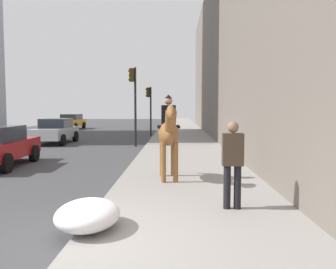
# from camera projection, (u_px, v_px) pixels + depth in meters

# --- Properties ---
(sidewalk_slab) EXTENTS (120.00, 3.94, 0.12)m
(sidewalk_slab) POSITION_uv_depth(u_px,v_px,m) (203.00, 247.00, 5.21)
(sidewalk_slab) COLOR gray
(sidewalk_slab) RESTS_ON ground
(mounted_horse_near) EXTENTS (2.15, 0.68, 2.32)m
(mounted_horse_near) POSITION_uv_depth(u_px,v_px,m) (169.00, 132.00, 9.74)
(mounted_horse_near) COLOR brown
(mounted_horse_near) RESTS_ON sidewalk_slab
(pedestrian_greeting) EXTENTS (0.27, 0.41, 1.70)m
(pedestrian_greeting) POSITION_uv_depth(u_px,v_px,m) (233.00, 159.00, 6.92)
(pedestrian_greeting) COLOR black
(pedestrian_greeting) RESTS_ON sidewalk_slab
(car_near_lane) EXTENTS (4.29, 2.09, 1.44)m
(car_near_lane) POSITION_uv_depth(u_px,v_px,m) (71.00, 121.00, 34.69)
(car_near_lane) COLOR orange
(car_near_lane) RESTS_ON ground
(car_mid_lane) EXTENTS (4.08, 1.89, 1.44)m
(car_mid_lane) POSITION_uv_depth(u_px,v_px,m) (55.00, 131.00, 20.80)
(car_mid_lane) COLOR #B7BABF
(car_mid_lane) RESTS_ON ground
(traffic_light_near_curb) EXTENTS (0.20, 0.44, 4.19)m
(traffic_light_near_curb) POSITION_uv_depth(u_px,v_px,m) (134.00, 94.00, 18.97)
(traffic_light_near_curb) COLOR black
(traffic_light_near_curb) RESTS_ON ground
(traffic_light_far_curb) EXTENTS (0.20, 0.44, 3.58)m
(traffic_light_far_curb) POSITION_uv_depth(u_px,v_px,m) (149.00, 103.00, 26.24)
(traffic_light_far_curb) COLOR black
(traffic_light_far_curb) RESTS_ON ground
(snow_pile_near) EXTENTS (1.35, 1.03, 0.47)m
(snow_pile_near) POSITION_uv_depth(u_px,v_px,m) (88.00, 215.00, 5.81)
(snow_pile_near) COLOR white
(snow_pile_near) RESTS_ON sidewalk_slab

